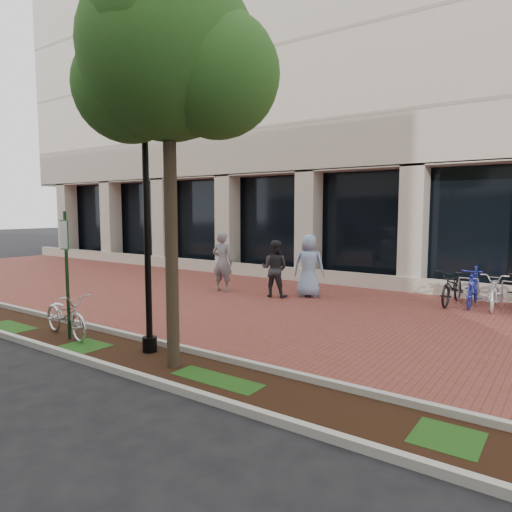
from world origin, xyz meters
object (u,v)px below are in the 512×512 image
Objects in this scene: locked_bicycle at (66,315)px; pedestrian_mid at (275,269)px; pedestrian_left at (222,262)px; lamppost at (147,215)px; pedestrian_right at (309,266)px; parking_sign at (66,260)px; street_tree at (171,64)px.

locked_bicycle is 6.53m from pedestrian_mid.
pedestrian_left is (-0.76, 6.24, 0.52)m from locked_bicycle.
pedestrian_left reaches higher than pedestrian_mid.
lamppost is 2.36× the size of pedestrian_right.
parking_sign is 2.28m from lamppost.
pedestrian_left is 1.99m from pedestrian_mid.
pedestrian_mid is (0.98, 6.50, -0.80)m from parking_sign.
locked_bicycle is at bearing 54.69° from pedestrian_right.
lamppost is 0.69× the size of street_tree.
lamppost is at bearing 163.45° from street_tree.
pedestrian_right is (-0.19, 6.73, -1.64)m from lamppost.
parking_sign is 4.58m from street_tree.
parking_sign reaches higher than pedestrian_left.
street_tree is at bearing -81.52° from locked_bicycle.
pedestrian_left is (-3.04, 5.94, -1.63)m from lamppost.
street_tree reaches higher than pedestrian_right.
pedestrian_right reaches higher than pedestrian_mid.
locked_bicycle is 7.35m from pedestrian_right.
lamppost reaches higher than parking_sign.
pedestrian_mid is (1.22, 6.40, 0.42)m from locked_bicycle.
pedestrian_mid is (1.98, 0.16, -0.10)m from pedestrian_left.
pedestrian_left is 1.12× the size of pedestrian_mid.
locked_bicycle is 6.31m from pedestrian_left.
pedestrian_right is (1.85, 7.13, -0.70)m from parking_sign.
street_tree is at bearing -16.55° from lamppost.
parking_sign reaches higher than pedestrian_right.
locked_bicycle is at bearing 179.99° from street_tree.
pedestrian_left is 2.96m from pedestrian_right.
pedestrian_right is (0.87, 0.63, 0.09)m from pedestrian_mid.
pedestrian_left reaches higher than locked_bicycle.
parking_sign is at bearing 68.09° from pedestrian_mid.
pedestrian_mid is at bearing 86.97° from parking_sign.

